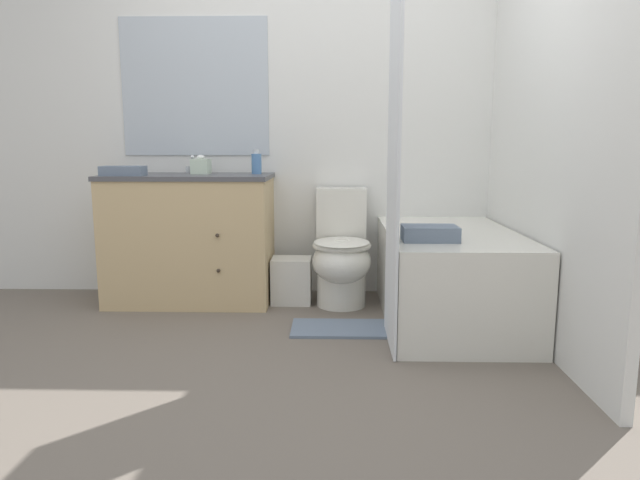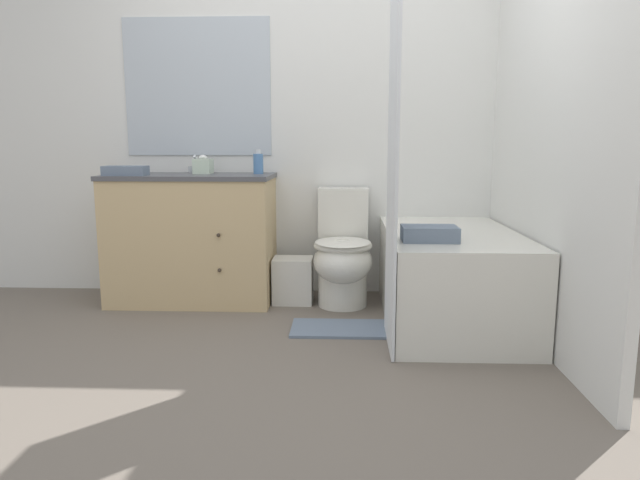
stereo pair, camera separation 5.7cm
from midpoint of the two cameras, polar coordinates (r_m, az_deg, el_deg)
The scene contains 14 objects.
ground_plane at distance 2.75m, azimuth -2.84°, elevation -13.00°, with size 14.00×14.00×0.00m, color #6B6056.
wall_back at distance 4.06m, azimuth -1.08°, elevation 12.34°, with size 8.00×0.06×2.50m.
wall_right at distance 3.46m, azimuth 21.12°, elevation 12.17°, with size 0.05×2.50×2.50m.
vanity_cabinet at distance 3.93m, azimuth -12.21°, elevation 0.32°, with size 1.09×0.59×0.86m.
sink_faucet at distance 4.08m, azimuth -11.71°, elevation 7.09°, with size 0.14×0.12×0.12m.
toilet at distance 3.75m, azimuth 2.73°, elevation -1.57°, with size 0.38×0.63×0.76m.
bathtub at distance 3.50m, azimuth 13.34°, elevation -3.55°, with size 0.76×1.35×0.55m.
shower_curtain at distance 2.93m, azimuth 7.85°, elevation 8.04°, with size 0.01×0.52×1.95m.
wastebasket at distance 3.84m, azimuth -2.30°, elevation -4.05°, with size 0.26×0.22×0.30m.
tissue_box at distance 3.95m, azimuth -11.20°, elevation 7.28°, with size 0.11×0.14×0.13m.
soap_dispenser at distance 3.86m, azimuth -5.77°, elevation 7.66°, with size 0.07×0.07×0.16m.
hand_towel_folded at distance 3.84m, azimuth -18.47°, elevation 6.59°, with size 0.27×0.14×0.06m.
bath_towel_folded at distance 3.08m, azimuth 11.42°, elevation 0.63°, with size 0.29×0.19×0.08m.
bath_mat at distance 3.32m, azimuth 2.74°, elevation -8.83°, with size 0.59×0.32×0.02m.
Camera 2 is at (0.27, -2.53, 1.06)m, focal length 32.00 mm.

